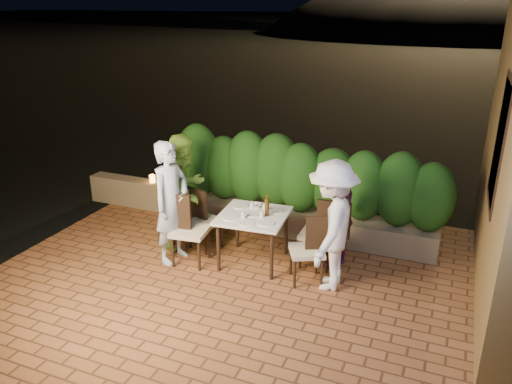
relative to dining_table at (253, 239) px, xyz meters
The scene contains 30 objects.
ground 1.20m from the dining_table, 81.68° to the right, with size 400.00×400.00×0.00m, color black.
terrace_floor 0.78m from the dining_table, 75.20° to the right, with size 7.00×6.00×0.15m, color brown.
window_pane 3.42m from the dining_table, ahead, with size 0.08×1.00×1.40m, color black.
window_frame 3.41m from the dining_table, ahead, with size 0.06×1.15×1.55m, color black.
planter 1.25m from the dining_table, 72.89° to the left, with size 4.20×0.55×0.40m, color #716348.
hedge 1.36m from the dining_table, 72.89° to the left, with size 4.00×0.70×1.10m, color #184211, non-canonical shape.
parapet 2.89m from the dining_table, 155.87° to the left, with size 2.20×0.30×0.50m, color #716348.
hill 59.08m from the dining_table, 87.90° to the left, with size 52.00×40.00×22.00m, color black.
dining_table is the anchor object (origin of this frame).
plate_nw 0.51m from the dining_table, 134.51° to the right, with size 0.21×0.21×0.01m, color white.
plate_sw 0.51m from the dining_table, 145.72° to the left, with size 0.22×0.22×0.01m, color white.
plate_ne 0.52m from the dining_table, 38.63° to the right, with size 0.22×0.22×0.01m, color white.
plate_se 0.51m from the dining_table, 45.44° to the left, with size 0.23×0.23×0.01m, color white.
plate_centre 0.38m from the dining_table, 118.86° to the right, with size 0.20×0.20×0.01m, color white.
plate_front 0.50m from the dining_table, 82.67° to the right, with size 0.21×0.21×0.01m, color white.
glass_nw 0.46m from the dining_table, 114.83° to the right, with size 0.06×0.06×0.10m, color silver.
glass_sw 0.48m from the dining_table, 117.48° to the left, with size 0.06×0.06×0.10m, color silver.
glass_ne 0.45m from the dining_table, 19.36° to the right, with size 0.06×0.06×0.10m, color silver.
glass_se 0.47m from the dining_table, 53.41° to the left, with size 0.07×0.07×0.12m, color silver.
beer_bottle 0.57m from the dining_table, 12.04° to the left, with size 0.06×0.06×0.32m, color #44290B, non-canonical shape.
bowl 0.48m from the dining_table, 107.63° to the left, with size 0.18×0.18×0.05m, color white.
chair_left_front 0.91m from the dining_table, 157.21° to the right, with size 0.48×0.48×1.04m, color black, non-canonical shape.
chair_left_back 0.86m from the dining_table, 169.51° to the left, with size 0.42×0.42×0.91m, color black, non-canonical shape.
chair_right_front 0.88m from the dining_table, 13.59° to the right, with size 0.44×0.44×0.94m, color black, non-canonical shape.
chair_right_back 0.92m from the dining_table, 18.18° to the left, with size 0.46×0.46×1.00m, color black, non-canonical shape.
diner_blue 1.27m from the dining_table, 162.36° to the right, with size 0.65×0.43×1.78m, color #ADC5DF.
diner_green 1.30m from the dining_table, behind, with size 0.85×0.66×1.74m, color #7FB939.
diner_white 1.28m from the dining_table, ahead, with size 1.12×0.64×1.73m, color white.
diner_purple 1.26m from the dining_table, 18.14° to the left, with size 0.87×0.36×1.48m, color #602266.
parapet_lamp 2.73m from the dining_table, 154.31° to the left, with size 0.10×0.10×0.14m, color orange.
Camera 1 is at (2.31, -4.78, 3.52)m, focal length 35.00 mm.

